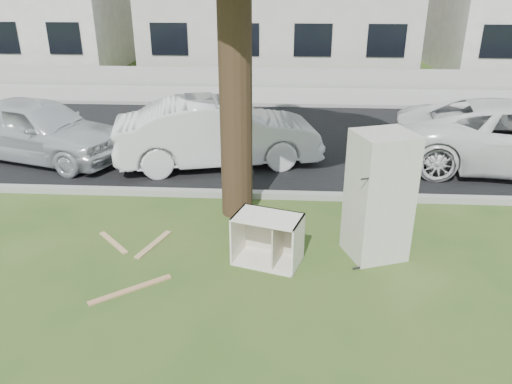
# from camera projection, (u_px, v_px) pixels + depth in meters

# --- Properties ---
(ground) EXTENTS (120.00, 120.00, 0.00)m
(ground) POSITION_uv_depth(u_px,v_px,m) (253.00, 267.00, 7.22)
(ground) COLOR #2F4C1B
(road) EXTENTS (120.00, 7.00, 0.01)m
(road) POSITION_uv_depth(u_px,v_px,m) (269.00, 140.00, 12.71)
(road) COLOR black
(road) RESTS_ON ground
(kerb_near) EXTENTS (120.00, 0.18, 0.12)m
(kerb_near) POSITION_uv_depth(u_px,v_px,m) (262.00, 197.00, 9.46)
(kerb_near) COLOR gray
(kerb_near) RESTS_ON ground
(kerb_far) EXTENTS (120.00, 0.18, 0.12)m
(kerb_far) POSITION_uv_depth(u_px,v_px,m) (273.00, 107.00, 15.95)
(kerb_far) COLOR gray
(kerb_far) RESTS_ON ground
(sidewalk) EXTENTS (120.00, 2.80, 0.01)m
(sidewalk) POSITION_uv_depth(u_px,v_px,m) (274.00, 96.00, 17.28)
(sidewalk) COLOR gray
(sidewalk) RESTS_ON ground
(low_wall) EXTENTS (120.00, 0.15, 0.70)m
(low_wall) POSITION_uv_depth(u_px,v_px,m) (275.00, 77.00, 18.60)
(low_wall) COLOR gray
(low_wall) RESTS_ON ground
(fridge) EXTENTS (0.98, 0.94, 1.90)m
(fridge) POSITION_uv_depth(u_px,v_px,m) (379.00, 196.00, 7.20)
(fridge) COLOR #B9B3A7
(fridge) RESTS_ON ground
(cabinet) EXTENTS (1.08, 0.84, 0.74)m
(cabinet) POSITION_uv_depth(u_px,v_px,m) (268.00, 239.00, 7.22)
(cabinet) COLOR beige
(cabinet) RESTS_ON ground
(plank_a) EXTENTS (0.97, 0.78, 0.02)m
(plank_a) POSITION_uv_depth(u_px,v_px,m) (131.00, 289.00, 6.68)
(plank_a) COLOR tan
(plank_a) RESTS_ON ground
(plank_b) EXTENTS (0.65, 0.68, 0.02)m
(plank_b) POSITION_uv_depth(u_px,v_px,m) (113.00, 242.00, 7.86)
(plank_b) COLOR tan
(plank_b) RESTS_ON ground
(plank_c) EXTENTS (0.39, 0.88, 0.02)m
(plank_c) POSITION_uv_depth(u_px,v_px,m) (154.00, 244.00, 7.80)
(plank_c) COLOR tan
(plank_c) RESTS_ON ground
(car_center) EXTENTS (4.65, 2.54, 1.45)m
(car_center) POSITION_uv_depth(u_px,v_px,m) (218.00, 133.00, 10.85)
(car_center) COLOR silver
(car_center) RESTS_ON ground
(car_left) EXTENTS (4.45, 2.82, 1.41)m
(car_left) POSITION_uv_depth(u_px,v_px,m) (38.00, 129.00, 11.17)
(car_left) COLOR silver
(car_left) RESTS_ON ground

